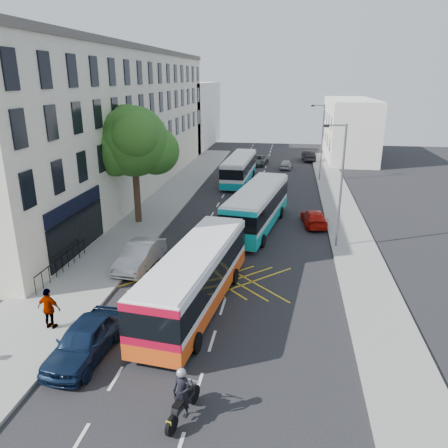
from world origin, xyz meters
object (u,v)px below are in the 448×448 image
at_px(lamp_near, 340,180).
at_px(red_hatchback, 314,218).
at_px(bus_far, 239,169).
at_px(parked_car_silver, 140,255).
at_px(distant_car_grey, 259,160).
at_px(pedestrian_far, 49,309).
at_px(bus_near, 196,277).
at_px(lamp_far, 321,139).
at_px(parked_car_blue, 85,340).
at_px(street_tree, 133,142).
at_px(distant_car_silver, 286,164).
at_px(motorbike, 182,395).
at_px(bus_mid, 257,207).
at_px(distant_car_dark, 309,156).

distance_m(lamp_near, red_hatchback, 6.19).
relative_size(bus_far, red_hatchback, 2.52).
distance_m(parked_car_silver, distant_car_grey, 33.53).
relative_size(red_hatchback, distant_car_grey, 0.94).
relative_size(distant_car_grey, pedestrian_far, 2.25).
bearing_deg(red_hatchback, bus_near, 59.11).
distance_m(lamp_far, parked_car_blue, 35.84).
xyz_separation_m(street_tree, distant_car_silver, (11.09, 23.18, -5.71)).
bearing_deg(pedestrian_far, street_tree, -79.45).
xyz_separation_m(parked_car_silver, pedestrian_far, (-1.70, -7.27, 0.36)).
bearing_deg(pedestrian_far, lamp_far, -106.69).
height_order(lamp_near, bus_near, lamp_near).
bearing_deg(street_tree, motorbike, -66.91).
height_order(lamp_near, distant_car_silver, lamp_near).
height_order(bus_mid, motorbike, bus_mid).
distance_m(lamp_near, bus_mid, 6.97).
xyz_separation_m(parked_car_silver, distant_car_grey, (4.60, 33.21, -0.15)).
bearing_deg(pedestrian_far, parked_car_silver, -97.14).
bearing_deg(bus_far, distant_car_silver, 61.47).
distance_m(lamp_near, motorbike, 18.14).
xyz_separation_m(lamp_near, distant_car_grey, (-7.19, 28.21, -4.01)).
height_order(parked_car_silver, red_hatchback, parked_car_silver).
distance_m(distant_car_dark, pedestrian_far, 46.17).
xyz_separation_m(bus_far, red_hatchback, (7.36, -13.38, -0.92)).
bearing_deg(bus_near, parked_car_silver, 142.51).
xyz_separation_m(lamp_near, pedestrian_far, (-13.49, -12.27, -3.50)).
relative_size(red_hatchback, distant_car_silver, 1.19).
xyz_separation_m(bus_mid, parked_car_silver, (-6.34, -8.16, -0.89)).
relative_size(bus_mid, distant_car_grey, 2.63).
distance_m(parked_car_blue, distant_car_grey, 42.25).
relative_size(parked_car_blue, distant_car_silver, 1.32).
bearing_deg(bus_mid, bus_far, 110.75).
height_order(street_tree, bus_near, street_tree).
relative_size(lamp_near, motorbike, 3.66).
bearing_deg(distant_car_silver, bus_mid, 91.02).
bearing_deg(lamp_far, parked_car_silver, -115.26).
xyz_separation_m(distant_car_grey, distant_car_silver, (3.57, -2.06, -0.02)).
xyz_separation_m(street_tree, parked_car_silver, (2.91, -7.96, -5.53)).
distance_m(street_tree, distant_car_grey, 26.95).
relative_size(lamp_near, bus_mid, 0.70).
bearing_deg(pedestrian_far, motorbike, 154.81).
height_order(distant_car_grey, pedestrian_far, pedestrian_far).
relative_size(street_tree, distant_car_grey, 2.03).
height_order(street_tree, pedestrian_far, street_tree).
xyz_separation_m(bus_mid, bus_far, (-3.08, 14.79, -0.14)).
height_order(bus_mid, parked_car_silver, bus_mid).
xyz_separation_m(bus_near, red_hatchback, (6.33, 13.73, -1.01)).
xyz_separation_m(bus_near, distant_car_dark, (6.81, 41.26, -0.90)).
xyz_separation_m(lamp_far, red_hatchback, (-1.18, -15.44, -4.02)).
distance_m(lamp_near, distant_car_grey, 29.39).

